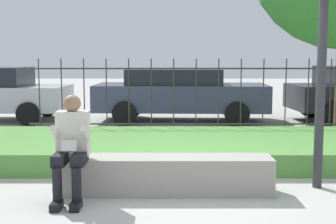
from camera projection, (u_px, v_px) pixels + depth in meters
ground_plane at (195, 193)px, 5.94m from camera, size 60.00×60.00×0.00m
stone_bench at (165, 177)px, 5.91m from camera, size 2.68×0.49×0.47m
person_seated_reader at (71, 143)px, 5.57m from camera, size 0.42×0.73×1.27m
grass_berm at (188, 148)px, 7.97m from camera, size 8.41×2.73×0.34m
iron_fence at (184, 98)px, 9.56m from camera, size 6.41×0.03×1.67m
car_parked_center at (179, 93)px, 12.38m from camera, size 4.57×2.10×1.39m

